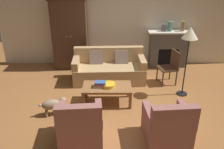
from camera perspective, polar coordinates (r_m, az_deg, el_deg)
The scene contains 16 objects.
ground_plane at distance 5.48m, azimuth 1.88°, elevation -7.14°, with size 9.60×9.60×0.00m, color #9E6638.
back_wall at distance 7.35m, azimuth 1.51°, elevation 13.06°, with size 7.20×0.10×2.80m, color silver.
fireplace at distance 7.52m, azimuth 13.43°, elevation 6.09°, with size 1.26×0.48×1.12m.
armoire at distance 7.22m, azimuth -9.81°, elevation 9.57°, with size 1.06×0.57×2.08m.
couch at distance 6.47m, azimuth -0.50°, elevation 1.32°, with size 1.95×0.93×0.86m.
coffee_table at distance 5.37m, azimuth -1.00°, elevation -3.36°, with size 1.10×0.60×0.42m.
fruit_bowl at distance 5.32m, azimuth -0.64°, elevation -2.53°, with size 0.31×0.31×0.08m, color gold.
book_stack at distance 5.29m, azimuth -2.73°, elevation -2.38°, with size 0.26×0.19×0.13m.
mantel_vase_slate at distance 7.29m, azimuth 12.57°, elevation 10.96°, with size 0.13×0.13×0.21m, color #565B66.
mantel_vase_jade at distance 7.32m, azimuth 14.00°, elevation 11.18°, with size 0.14×0.14×0.28m, color slate.
mantel_vase_bronze at distance 7.42m, azimuth 16.91°, elevation 11.01°, with size 0.11×0.11×0.28m, color olive.
armchair_near_left at distance 4.34m, azimuth -7.40°, elevation -12.03°, with size 0.83×0.83×0.88m.
armchair_near_right at distance 4.40m, azimuth 13.40°, elevation -12.00°, with size 0.84×0.83×0.88m.
side_chair_wooden at distance 6.41m, azimuth 14.14°, elevation 2.19°, with size 0.53×0.53×0.90m.
floor_lamp at distance 5.59m, azimuth 18.41°, elevation 8.49°, with size 0.36×0.36×1.67m.
dog at distance 5.15m, azimuth -13.79°, elevation -7.02°, with size 0.56×0.29×0.39m.
Camera 1 is at (-0.16, -4.64, 2.90)m, focal length 38.03 mm.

